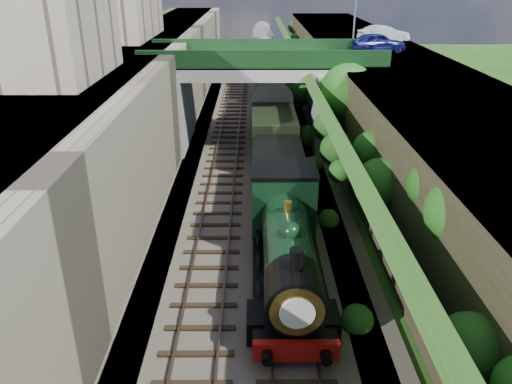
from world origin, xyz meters
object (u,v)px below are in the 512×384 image
at_px(tree, 349,94).
at_px(lamppost, 356,2).
at_px(car_silver, 384,34).
at_px(tender, 278,180).
at_px(car_blue, 377,42).
at_px(locomotive, 287,245).
at_px(road_bridge, 269,91).

height_order(tree, lamppost, lamppost).
relative_size(car_silver, tender, 0.70).
xyz_separation_m(car_blue, locomotive, (-7.82, -20.86, -5.07)).
bearing_deg(tender, tree, 55.35).
distance_m(road_bridge, locomotive, 17.86).
bearing_deg(road_bridge, tree, -35.50).
xyz_separation_m(locomotive, tender, (-0.00, 7.36, -0.27)).
bearing_deg(locomotive, tree, 71.62).
height_order(car_silver, locomotive, car_silver).
distance_m(tree, lamppost, 11.21).
distance_m(tree, tender, 8.83).
bearing_deg(tree, car_blue, 65.05).
distance_m(lamppost, tender, 19.66).
bearing_deg(locomotive, tender, 90.00).
xyz_separation_m(car_silver, locomotive, (-9.64, -26.55, -5.05)).
height_order(locomotive, tender, locomotive).
distance_m(lamppost, car_silver, 4.68).
bearing_deg(road_bridge, tender, -88.59).
bearing_deg(car_blue, tree, 142.15).
relative_size(lamppost, car_silver, 1.43).
bearing_deg(locomotive, lamppost, 74.51).
distance_m(road_bridge, car_silver, 13.56).
relative_size(locomotive, tender, 1.70).
bearing_deg(lamppost, tree, -101.20).
bearing_deg(car_blue, road_bridge, 98.33).
bearing_deg(lamppost, car_blue, -70.23).
distance_m(road_bridge, tender, 10.65).
xyz_separation_m(lamppost, locomotive, (-6.67, -24.07, -7.67)).
xyz_separation_m(car_silver, tender, (-9.64, -19.19, -5.32)).
height_order(road_bridge, car_silver, car_silver).
relative_size(road_bridge, lamppost, 2.67).
relative_size(tree, lamppost, 1.10).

